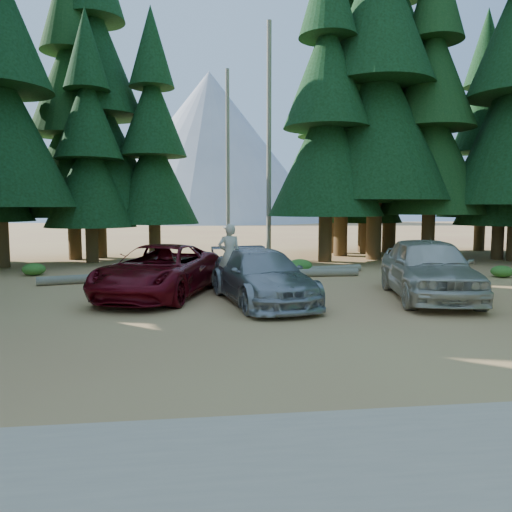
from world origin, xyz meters
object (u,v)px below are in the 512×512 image
object	(u,v)px
red_pickup	(159,271)
silver_minivan_center	(261,276)
frisbee_player	(229,254)
log_left	(103,278)
log_right	(311,270)
silver_minivan_right	(428,268)
log_mid	(312,273)

from	to	relation	value
red_pickup	silver_minivan_center	distance (m)	3.27
frisbee_player	log_left	size ratio (longest dim) A/B	0.41
log_left	log_right	size ratio (longest dim) A/B	0.96
silver_minivan_right	red_pickup	bearing A→B (deg)	-177.98
silver_minivan_center	log_left	size ratio (longest dim) A/B	1.16
silver_minivan_center	log_left	distance (m)	6.97
silver_minivan_right	log_left	size ratio (longest dim) A/B	1.22
log_mid	frisbee_player	bearing A→B (deg)	-129.54
log_right	log_left	bearing A→B (deg)	177.02
log_left	log_right	distance (m)	8.24
silver_minivan_right	log_mid	distance (m)	5.63
silver_minivan_right	log_left	distance (m)	11.28
silver_minivan_right	log_mid	world-z (taller)	silver_minivan_right
silver_minivan_center	log_mid	distance (m)	5.75
log_mid	log_left	bearing A→B (deg)	-176.22
silver_minivan_right	log_right	distance (m)	6.41
red_pickup	log_left	xyz separation A→B (m)	(-2.28, 3.20, -0.63)
red_pickup	silver_minivan_right	size ratio (longest dim) A/B	1.05
log_right	silver_minivan_center	bearing A→B (deg)	-128.56
red_pickup	frisbee_player	xyz separation A→B (m)	(2.11, -0.60, 0.54)
log_left	log_mid	size ratio (longest dim) A/B	1.20
log_mid	silver_minivan_right	bearing A→B (deg)	-65.08
silver_minivan_center	silver_minivan_right	bearing A→B (deg)	-11.34
log_mid	log_right	world-z (taller)	log_mid
red_pickup	log_mid	bearing A→B (deg)	51.41
frisbee_player	silver_minivan_center	bearing A→B (deg)	135.45
log_left	log_mid	bearing A→B (deg)	-13.51
silver_minivan_center	log_left	xyz separation A→B (m)	(-5.25, 4.54, -0.59)
silver_minivan_right	log_mid	xyz separation A→B (m)	(-2.33, 5.07, -0.77)
log_right	frisbee_player	bearing A→B (deg)	-138.50
frisbee_player	log_right	xyz separation A→B (m)	(3.74, 5.21, -1.18)
red_pickup	log_mid	size ratio (longest dim) A/B	1.54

